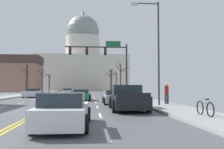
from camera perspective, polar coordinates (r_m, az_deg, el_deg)
ground at (r=16.59m, az=-15.57°, el=-7.99°), size 20.00×180.00×0.20m
signal_gantry at (r=30.87m, az=-1.64°, el=4.26°), size 7.91×0.41×7.22m
street_lamp_right at (r=19.04m, az=10.08°, el=7.21°), size 2.24×0.24×7.97m
capitol_building at (r=97.52m, az=-6.90°, el=2.62°), size 34.78×20.16×32.64m
sedan_near_00 at (r=27.09m, az=-7.14°, el=-4.87°), size 2.06×4.35×1.22m
sedan_near_01 at (r=21.52m, az=0.56°, el=-5.41°), size 2.00×4.28×1.20m
pickup_truck_near_02 at (r=16.02m, az=3.73°, el=-5.73°), size 2.39×5.25×1.64m
sedan_near_03 at (r=9.39m, az=-11.23°, el=-8.49°), size 2.00×4.40×1.31m
sedan_oncoming_00 at (r=36.51m, az=-18.27°, el=-4.17°), size 2.11×4.60×1.24m
sedan_oncoming_01 at (r=49.22m, az=-10.49°, el=-3.95°), size 2.08×4.44×1.16m
flank_building_00 at (r=68.80m, az=-21.80°, el=0.14°), size 13.13×7.60×9.59m
bare_tree_00 at (r=47.36m, az=2.08°, el=-0.48°), size 2.82×1.22×6.70m
bare_tree_01 at (r=57.90m, az=-16.11°, el=-0.97°), size 2.82×1.34×5.87m
bare_tree_02 at (r=66.18m, az=-0.15°, el=-1.71°), size 2.42×1.49×5.45m
bare_tree_03 at (r=45.51m, az=-19.47°, el=-0.99°), size 2.21×2.27×5.29m
bare_tree_04 at (r=55.44m, az=0.96°, el=-1.61°), size 1.86×1.71×5.01m
bare_tree_05 at (r=69.71m, az=-14.59°, el=-1.77°), size 1.93×2.14×5.28m
bare_tree_06 at (r=59.27m, az=-0.29°, el=-1.34°), size 2.25×3.13×5.77m
pedestrian_00 at (r=20.14m, az=12.73°, el=-4.12°), size 0.35×0.34×1.67m
bicycle_parked at (r=12.59m, az=21.07°, el=-7.44°), size 0.12×1.77×0.85m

